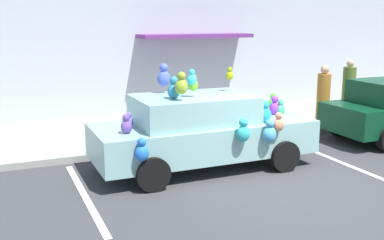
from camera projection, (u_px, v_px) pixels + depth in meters
ground_plane at (287, 186)px, 8.66m from camera, size 60.00×60.00×0.00m
sidewalk at (185, 126)px, 13.13m from camera, size 24.00×4.00×0.15m
storefront_building at (159, 15)px, 14.39m from camera, size 24.00×1.25×6.40m
parking_stripe_front at (333, 159)px, 10.30m from camera, size 0.12×3.60×0.01m
parking_stripe_rear at (85, 196)px, 8.17m from camera, size 0.12×3.60×0.01m
plush_covered_car at (202, 130)px, 9.56m from camera, size 4.56×2.10×2.17m
teddy_bear_on_sidewalk at (243, 116)px, 12.64m from camera, size 0.35×0.29×0.66m
pedestrian_near_shopfront at (348, 93)px, 13.42m from camera, size 0.37×0.37×1.78m
pedestrian_walking_past at (323, 97)px, 12.91m from camera, size 0.37×0.37×1.67m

